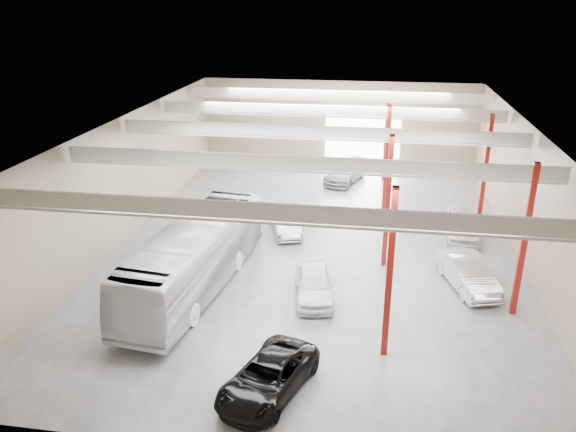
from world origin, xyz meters
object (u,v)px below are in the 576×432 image
(car_row_c, at_px, (345,172))
(car_right_near, at_px, (467,273))
(coach_bus, at_px, (195,257))
(car_right_far, at_px, (462,226))
(black_sedan, at_px, (268,377))
(car_row_b, at_px, (286,222))
(car_row_a, at_px, (314,284))

(car_row_c, xyz_separation_m, car_right_near, (6.86, -15.80, 0.03))
(coach_bus, bearing_deg, car_right_far, 38.04)
(black_sedan, relative_size, car_row_b, 1.13)
(coach_bus, relative_size, car_right_far, 2.59)
(car_row_a, relative_size, car_right_far, 0.93)
(car_right_far, bearing_deg, black_sedan, -116.54)
(black_sedan, height_order, car_row_c, car_row_c)
(car_row_b, bearing_deg, car_row_c, 56.73)
(car_row_a, distance_m, car_row_b, 7.92)
(black_sedan, distance_m, car_right_near, 12.23)
(car_row_c, bearing_deg, car_row_b, -87.46)
(car_right_far, bearing_deg, car_row_c, 130.01)
(coach_bus, distance_m, car_right_near, 13.16)
(coach_bus, relative_size, car_right_near, 2.59)
(car_row_c, bearing_deg, black_sedan, -74.72)
(car_right_far, bearing_deg, car_row_a, -130.42)
(car_row_a, relative_size, car_row_b, 1.02)
(car_row_b, bearing_deg, coach_bus, -130.94)
(coach_bus, distance_m, car_row_b, 8.15)
(coach_bus, height_order, car_row_b, coach_bus)
(coach_bus, xyz_separation_m, car_row_c, (6.09, 17.94, -0.93))
(car_row_c, distance_m, car_right_far, 12.23)
(car_row_b, distance_m, car_row_c, 10.90)
(black_sedan, distance_m, car_row_a, 7.05)
(black_sedan, bearing_deg, car_row_c, 106.20)
(coach_bus, height_order, car_right_far, coach_bus)
(car_right_near, distance_m, car_right_far, 6.08)
(black_sedan, distance_m, car_row_b, 14.60)
(black_sedan, bearing_deg, coach_bus, 143.65)
(car_row_a, xyz_separation_m, car_row_b, (-2.53, 7.50, -0.04))
(car_row_b, height_order, car_row_c, car_row_c)
(car_row_a, xyz_separation_m, car_right_near, (7.24, 2.20, 0.03))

